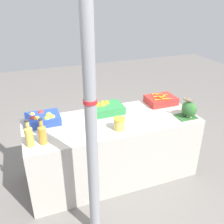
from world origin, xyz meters
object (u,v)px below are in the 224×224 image
support_pole (90,107)px  juice_bottle_amber (42,133)px  broccoli_pile (189,109)px  pickle_jar (119,124)px  apple_crate (43,119)px  juice_bottle_golden (29,135)px  orange_crate (106,108)px  sparrow_bird (187,100)px  carrot_crate (161,100)px

support_pole → juice_bottle_amber: support_pole is taller
support_pole → broccoli_pile: (1.28, 0.48, -0.44)m
pickle_jar → apple_crate: bearing=150.0°
juice_bottle_golden → orange_crate: bearing=25.3°
orange_crate → juice_bottle_golden: 0.99m
broccoli_pile → juice_bottle_amber: size_ratio=0.90×
apple_crate → juice_bottle_amber: (-0.04, -0.41, 0.05)m
pickle_jar → sparrow_bird: size_ratio=1.22×
apple_crate → juice_bottle_amber: 0.42m
juice_bottle_golden → juice_bottle_amber: (0.12, 0.00, -0.00)m
support_pole → sparrow_bird: size_ratio=24.86×
support_pole → orange_crate: 1.13m
juice_bottle_golden → pickle_jar: 0.89m
carrot_crate → apple_crate: bearing=-179.9°
juice_bottle_amber → broccoli_pile: bearing=-0.6°
apple_crate → sparrow_bird: 1.60m
broccoli_pile → sparrow_bird: sparrow_bird is taller
support_pole → carrot_crate: size_ratio=7.14×
carrot_crate → juice_bottle_golden: juice_bottle_golden is taller
carrot_crate → broccoli_pile: (0.10, -0.43, 0.05)m
orange_crate → juice_bottle_golden: juice_bottle_golden is taller
juice_bottle_amber → sparrow_bird: (1.58, -0.03, 0.11)m
apple_crate → sparrow_bird: bearing=-15.9°
sparrow_bird → carrot_crate: bearing=-37.3°
support_pole → juice_bottle_golden: 0.80m
juice_bottle_amber → pickle_jar: size_ratio=2.07×
pickle_jar → sparrow_bird: bearing=-1.3°
sparrow_bird → broccoli_pile: bearing=-122.5°
juice_bottle_amber → pickle_jar: bearing=-0.7°
support_pole → carrot_crate: 1.57m
carrot_crate → broccoli_pile: 0.44m
apple_crate → orange_crate: 0.73m
carrot_crate → juice_bottle_amber: 1.58m
orange_crate → carrot_crate: bearing=-0.9°
support_pole → carrot_crate: bearing=37.7°
juice_bottle_amber → juice_bottle_golden: bearing=180.0°
support_pole → pickle_jar: support_pole is taller
broccoli_pile → pickle_jar: broccoli_pile is taller
sparrow_bird → orange_crate: bearing=15.8°
juice_bottle_golden → sparrow_bird: (1.70, -0.03, 0.11)m
broccoli_pile → juice_bottle_golden: juice_bottle_golden is taller
broccoli_pile → juice_bottle_golden: size_ratio=0.87×
carrot_crate → juice_bottle_amber: juice_bottle_amber is taller
carrot_crate → pickle_jar: carrot_crate is taller
juice_bottle_amber → pickle_jar: juice_bottle_amber is taller
juice_bottle_golden → juice_bottle_amber: juice_bottle_golden is taller
orange_crate → support_pole: bearing=-115.3°
carrot_crate → pickle_jar: (-0.75, -0.42, 0.01)m
pickle_jar → juice_bottle_golden: bearing=179.4°
sparrow_bird → support_pole: bearing=66.1°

